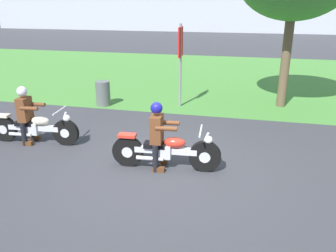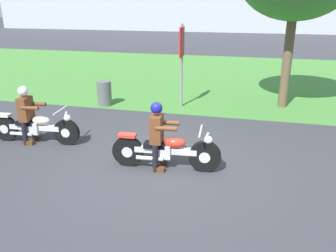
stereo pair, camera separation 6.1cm
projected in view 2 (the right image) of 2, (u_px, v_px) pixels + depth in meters
name	position (u px, v px, depth m)	size (l,w,h in m)	color
ground	(161.00, 170.00, 7.01)	(120.00, 120.00, 0.00)	#38383D
grass_verge	(215.00, 76.00, 15.86)	(60.00, 12.00, 0.01)	#478438
motorcycle_lead	(166.00, 151.00, 6.97)	(2.23, 0.66, 0.88)	black
rider_lead	(158.00, 130.00, 6.85)	(0.57, 0.49, 1.40)	black
motorcycle_follow	(35.00, 127.00, 8.27)	(2.21, 0.66, 0.87)	black
rider_follow	(26.00, 110.00, 8.16)	(0.57, 0.49, 1.39)	black
trash_can	(104.00, 93.00, 11.26)	(0.46, 0.46, 0.80)	#595E5B
sign_banner	(182.00, 53.00, 10.70)	(0.08, 0.60, 2.60)	gray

